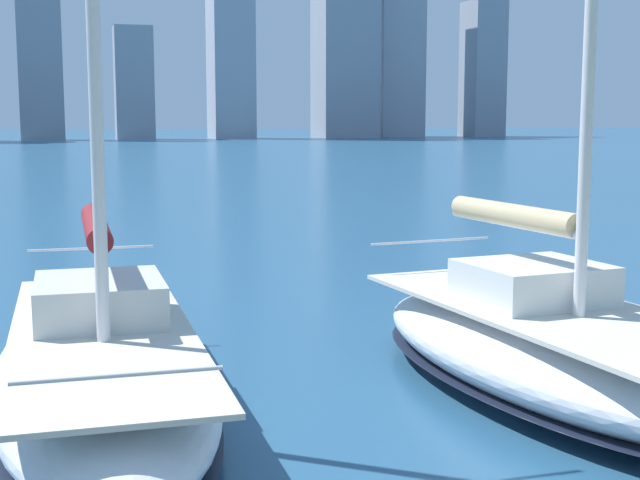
{
  "coord_description": "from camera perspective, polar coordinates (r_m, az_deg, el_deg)",
  "views": [
    {
      "loc": [
        3.99,
        4.39,
        3.75
      ],
      "look_at": [
        0.84,
        -6.45,
        2.2
      ],
      "focal_mm": 50.0,
      "sensor_mm": 36.0,
      "label": 1
    }
  ],
  "objects": [
    {
      "name": "sailboat_tan",
      "position": [
        12.64,
        14.48,
        -6.48
      ],
      "size": [
        3.79,
        7.73,
        10.79
      ],
      "color": "white",
      "rests_on": "ground"
    },
    {
      "name": "city_skyline",
      "position": [
        165.3,
        -15.85,
        13.21
      ],
      "size": [
        164.5,
        21.68,
        52.17
      ],
      "color": "#9196A0",
      "rests_on": "ground"
    },
    {
      "name": "sailboat_maroon",
      "position": [
        11.73,
        -13.73,
        -7.81
      ],
      "size": [
        2.75,
        8.42,
        9.22
      ],
      "color": "white",
      "rests_on": "ground"
    }
  ]
}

